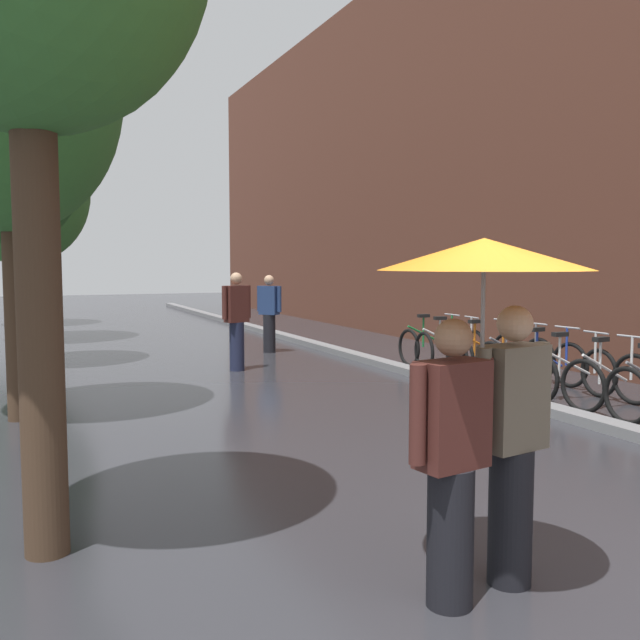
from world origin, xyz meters
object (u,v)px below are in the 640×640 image
at_px(parked_bicycle_4, 546,366).
at_px(parked_bicycle_5, 515,360).
at_px(street_tree_4, 12,212).
at_px(parked_bicycle_3, 571,373).
at_px(street_tree_3, 21,192).
at_px(couple_under_umbrella, 484,353).
at_px(pedestrian_walking_far, 237,321).
at_px(street_tree_2, 13,163).
at_px(parked_bicycle_6, 484,354).
at_px(parked_bicycle_8, 432,345).
at_px(parked_bicycle_2, 610,381).
at_px(street_tree_1, 6,91).
at_px(pedestrian_walking_midground, 269,313).
at_px(parked_bicycle_7, 450,349).

height_order(parked_bicycle_4, parked_bicycle_5, same).
relative_size(street_tree_4, parked_bicycle_3, 4.48).
height_order(street_tree_3, couple_under_umbrella, street_tree_3).
distance_m(parked_bicycle_3, pedestrian_walking_far, 5.63).
distance_m(street_tree_2, parked_bicycle_3, 9.98).
bearing_deg(couple_under_umbrella, parked_bicycle_5, 48.93).
height_order(parked_bicycle_5, parked_bicycle_6, same).
distance_m(parked_bicycle_8, pedestrian_walking_far, 3.66).
xyz_separation_m(street_tree_2, parked_bicycle_2, (7.03, -6.97, -3.30)).
bearing_deg(street_tree_1, street_tree_2, 89.46).
bearing_deg(parked_bicycle_5, pedestrian_walking_far, 140.82).
height_order(couple_under_umbrella, pedestrian_walking_midground, couple_under_umbrella).
bearing_deg(parked_bicycle_2, parked_bicycle_3, 92.76).
height_order(street_tree_3, parked_bicycle_5, street_tree_3).
distance_m(parked_bicycle_5, parked_bicycle_6, 0.78).
xyz_separation_m(parked_bicycle_5, pedestrian_walking_midground, (-2.32, 5.11, 0.46)).
height_order(street_tree_4, parked_bicycle_7, street_tree_4).
relative_size(parked_bicycle_2, parked_bicycle_3, 1.04).
distance_m(street_tree_1, parked_bicycle_6, 8.05).
xyz_separation_m(street_tree_1, couple_under_umbrella, (2.45, -5.85, -2.50)).
distance_m(street_tree_2, street_tree_4, 9.00).
xyz_separation_m(parked_bicycle_2, couple_under_umbrella, (-4.63, -3.44, 1.03)).
relative_size(street_tree_2, parked_bicycle_3, 4.74).
relative_size(street_tree_2, couple_under_umbrella, 2.54).
relative_size(parked_bicycle_4, pedestrian_walking_midground, 0.70).
height_order(parked_bicycle_5, parked_bicycle_7, same).
bearing_deg(parked_bicycle_4, street_tree_4, 116.47).
bearing_deg(parked_bicycle_7, street_tree_3, 131.65).
bearing_deg(couple_under_umbrella, pedestrian_walking_midground, 76.88).
relative_size(street_tree_1, parked_bicycle_4, 4.88).
xyz_separation_m(street_tree_4, parked_bicycle_5, (7.29, -13.90, -3.02)).
bearing_deg(parked_bicycle_3, parked_bicycle_5, 81.94).
xyz_separation_m(street_tree_2, pedestrian_walking_midground, (4.88, 0.21, -2.84)).
distance_m(parked_bicycle_2, pedestrian_walking_midground, 7.50).
bearing_deg(parked_bicycle_5, street_tree_4, 117.67).
height_order(parked_bicycle_4, parked_bicycle_7, same).
height_order(street_tree_2, pedestrian_walking_midground, street_tree_2).
relative_size(street_tree_1, parked_bicycle_6, 4.93).
bearing_deg(parked_bicycle_6, parked_bicycle_3, -94.53).
xyz_separation_m(street_tree_2, street_tree_3, (0.16, 4.38, -0.10)).
relative_size(street_tree_3, parked_bicycle_8, 4.89).
height_order(street_tree_1, parked_bicycle_2, street_tree_1).
height_order(street_tree_4, parked_bicycle_3, street_tree_4).
distance_m(street_tree_1, parked_bicycle_5, 8.06).
bearing_deg(parked_bicycle_8, street_tree_2, 158.75).
bearing_deg(street_tree_2, parked_bicycle_5, -34.26).
relative_size(street_tree_4, parked_bicycle_6, 4.35).
bearing_deg(parked_bicycle_2, parked_bicycle_6, 87.16).
bearing_deg(parked_bicycle_4, parked_bicycle_6, 90.45).
height_order(parked_bicycle_5, couple_under_umbrella, couple_under_umbrella).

